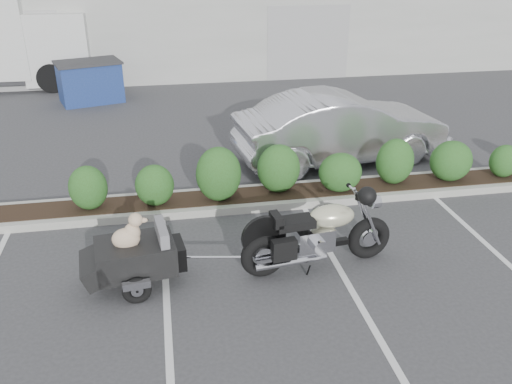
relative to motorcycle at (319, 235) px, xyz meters
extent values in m
plane|color=#38383A|center=(-0.87, 0.28, -0.57)|extent=(90.00, 90.00, 0.00)
cube|color=#9E9E93|center=(0.13, 2.48, -0.50)|extent=(12.00, 1.00, 0.15)
cube|color=#9EA099|center=(-0.87, 17.28, 1.43)|extent=(26.00, 10.00, 4.00)
torus|color=black|center=(-0.88, -0.09, -0.22)|extent=(0.74, 0.27, 0.72)
torus|color=black|center=(0.89, 0.14, -0.22)|extent=(0.74, 0.27, 0.72)
cylinder|color=silver|center=(-0.88, -0.09, -0.22)|extent=(0.32, 0.17, 0.30)
cylinder|color=silver|center=(0.89, 0.14, -0.22)|extent=(0.27, 0.14, 0.26)
cylinder|color=silver|center=(0.82, 0.02, 0.18)|extent=(0.47, 0.11, 0.96)
cylinder|color=silver|center=(0.80, 0.23, 0.18)|extent=(0.47, 0.11, 0.96)
cylinder|color=silver|center=(0.64, 0.11, 0.59)|extent=(0.13, 0.75, 0.04)
cylinder|color=silver|center=(0.94, 0.14, 0.42)|extent=(0.15, 0.21, 0.19)
sphere|color=black|center=(0.64, -0.22, 0.72)|extent=(0.31, 0.31, 0.28)
cube|color=silver|center=(-0.08, 0.02, -0.06)|extent=(0.63, 0.44, 0.37)
cube|color=black|center=(0.03, 0.03, -0.20)|extent=(0.98, 0.23, 0.09)
ellipsoid|color=beige|center=(0.21, 0.05, 0.29)|extent=(0.76, 0.49, 0.36)
cube|color=black|center=(-0.40, -0.02, 0.27)|extent=(0.63, 0.39, 0.13)
cube|color=black|center=(-0.69, -0.06, 0.36)|extent=(0.17, 0.34, 0.17)
cylinder|color=silver|center=(-0.48, -0.23, -0.29)|extent=(1.13, 0.24, 0.10)
cylinder|color=silver|center=(-0.53, 0.15, -0.29)|extent=(1.13, 0.24, 0.10)
cube|color=black|center=(-0.63, -0.36, 0.02)|extent=(0.38, 0.20, 0.32)
cube|color=black|center=(-2.77, 0.02, -0.09)|extent=(1.22, 0.91, 0.45)
cube|color=slate|center=(-2.37, 0.07, 0.20)|extent=(0.21, 0.68, 0.32)
cube|color=slate|center=(-2.72, 0.03, 0.02)|extent=(0.83, 0.76, 0.04)
cube|color=black|center=(-3.36, -0.05, -0.16)|extent=(0.50, 0.82, 0.39)
cube|color=black|center=(-2.17, 0.10, -0.14)|extent=(0.28, 0.56, 0.37)
torus|color=black|center=(-2.77, -0.43, -0.38)|extent=(0.43, 0.17, 0.42)
torus|color=black|center=(-2.88, 0.46, -0.38)|extent=(0.43, 0.17, 0.42)
cube|color=silver|center=(-2.76, -0.49, -0.25)|extent=(0.40, 0.13, 0.11)
cube|color=silver|center=(-2.89, 0.52, -0.25)|extent=(0.40, 0.13, 0.11)
cylinder|color=black|center=(-2.83, 0.02, -0.38)|extent=(0.16, 0.97, 0.04)
cylinder|color=silver|center=(-1.92, 0.13, -0.22)|extent=(0.65, 0.12, 0.04)
ellipsoid|color=tan|center=(-2.88, 0.02, 0.22)|extent=(0.44, 0.32, 0.32)
ellipsoid|color=tan|center=(-2.78, 0.03, 0.30)|extent=(0.26, 0.25, 0.30)
sphere|color=tan|center=(-2.72, 0.04, 0.50)|extent=(0.23, 0.23, 0.20)
ellipsoid|color=tan|center=(-2.62, 0.05, 0.48)|extent=(0.16, 0.10, 0.08)
sphere|color=black|center=(-2.56, 0.06, 0.48)|extent=(0.04, 0.04, 0.04)
ellipsoid|color=tan|center=(-2.76, -0.02, 0.52)|extent=(0.06, 0.05, 0.11)
ellipsoid|color=tan|center=(-2.77, 0.10, 0.52)|extent=(0.06, 0.05, 0.11)
cylinder|color=tan|center=(-2.74, -0.03, 0.10)|extent=(0.05, 0.05, 0.13)
cylinder|color=tan|center=(-2.76, 0.10, 0.10)|extent=(0.05, 0.05, 0.13)
imported|color=silver|center=(1.76, 4.28, 0.22)|extent=(5.02, 2.31, 1.59)
cube|color=navy|center=(-4.39, 10.51, 0.04)|extent=(2.10, 1.70, 1.22)
cube|color=#2D2D30|center=(-4.39, 10.51, 0.67)|extent=(2.23, 1.83, 0.06)
cube|color=silver|center=(-5.51, 13.08, 0.76)|extent=(2.23, 2.54, 2.35)
cube|color=black|center=(-5.51, 13.08, 0.44)|extent=(0.16, 2.03, 1.07)
cylinder|color=black|center=(-5.77, 11.91, -0.09)|extent=(0.97, 0.33, 0.96)
cylinder|color=black|center=(-5.69, 14.26, -0.09)|extent=(0.97, 0.33, 0.96)
camera|label=1|loc=(-2.23, -6.97, 4.14)|focal=38.00mm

